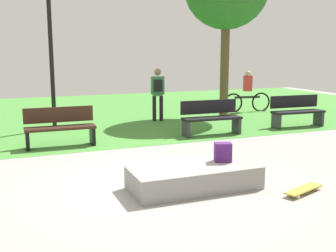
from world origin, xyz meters
name	(u,v)px	position (x,y,z in m)	size (l,w,h in m)	color
ground_plane	(140,183)	(0.00, 0.00, 0.00)	(28.00, 28.00, 0.00)	gray
grass_lawn	(68,114)	(0.00, 8.25, 0.00)	(26.60, 11.51, 0.01)	#478C38
concrete_ledge	(194,178)	(0.72, -0.62, 0.19)	(2.10, 0.90, 0.37)	gray
backpack_on_ledge	(223,152)	(1.30, -0.50, 0.53)	(0.28, 0.20, 0.32)	#4C1E66
skateboard_by_ledge	(304,189)	(2.23, -1.46, 0.06)	(0.82, 0.45, 0.08)	gold
park_bench_far_left	(211,117)	(3.00, 3.17, 0.48)	(1.62, 0.53, 0.91)	black
park_bench_by_oak	(297,110)	(5.88, 3.28, 0.48)	(1.62, 0.54, 0.91)	black
park_bench_near_lamppost	(60,126)	(-0.90, 3.27, 0.48)	(1.61, 0.50, 0.91)	#331E14
lamp_post	(50,26)	(-0.77, 5.52, 2.88)	(0.28, 0.28, 4.82)	black
pedestrian_with_backpack	(158,90)	(2.43, 5.68, 0.99)	(0.42, 0.41, 1.66)	black
cyclist_on_bicycle	(247,94)	(6.18, 6.40, 0.63)	(1.81, 0.28, 1.52)	black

